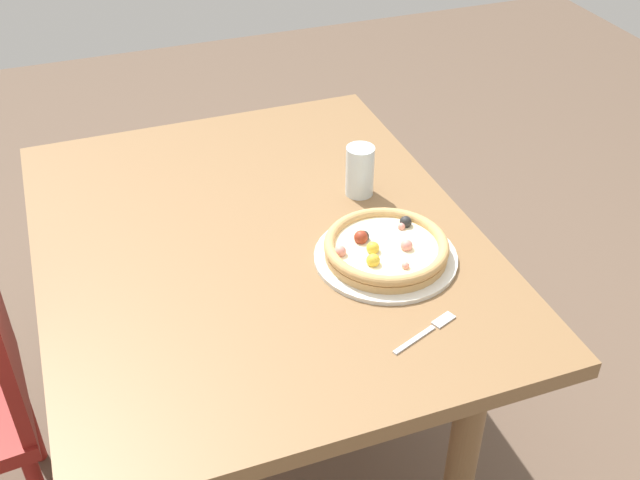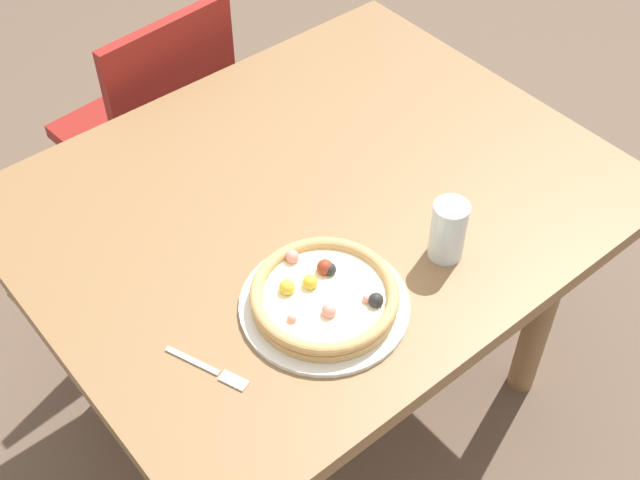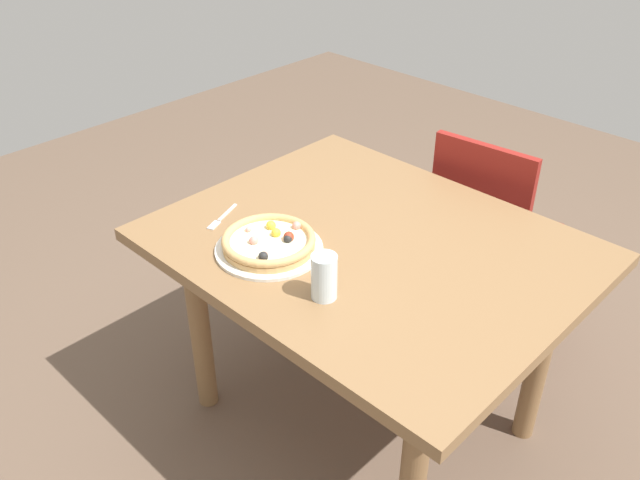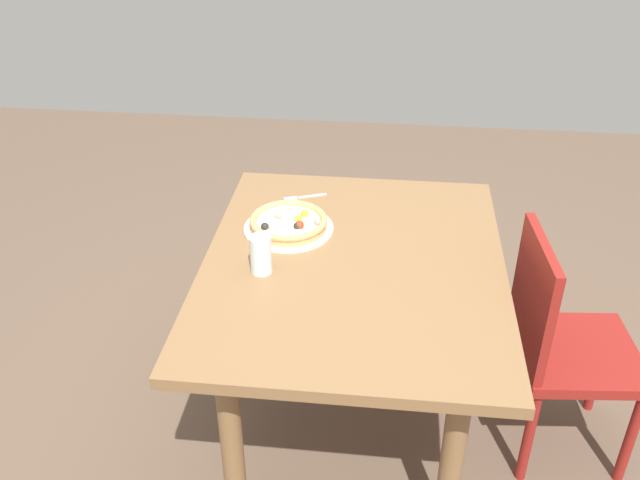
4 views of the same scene
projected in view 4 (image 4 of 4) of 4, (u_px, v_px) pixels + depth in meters
name	position (u px, v px, depth m)	size (l,w,h in m)	color
ground_plane	(349.00, 423.00, 2.65)	(6.00, 6.00, 0.00)	brown
dining_table	(353.00, 287.00, 2.32)	(1.21, 0.98, 0.74)	olive
chair_near	(560.00, 342.00, 2.34)	(0.43, 0.43, 0.86)	maroon
plate	(289.00, 228.00, 2.44)	(0.31, 0.31, 0.01)	silver
pizza	(289.00, 222.00, 2.42)	(0.27, 0.27, 0.05)	tan
fork	(301.00, 197.00, 2.64)	(0.08, 0.16, 0.00)	silver
drinking_glass	(261.00, 254.00, 2.18)	(0.07, 0.07, 0.13)	silver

